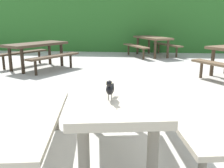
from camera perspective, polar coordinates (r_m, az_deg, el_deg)
ground_plane at (r=2.95m, az=5.57°, el=-13.78°), size 60.00×60.00×0.00m
hedge_wall at (r=12.09m, az=6.18°, el=13.20°), size 28.00×2.34×2.26m
picnic_table_foreground at (r=2.57m, az=0.20°, el=-4.61°), size 1.94×1.96×0.74m
bird_grackle at (r=2.07m, az=-0.47°, el=-1.04°), size 0.07×0.29×0.18m
picnic_table_mid_left at (r=9.92m, az=9.12°, el=9.50°), size 2.27×2.29×0.74m
picnic_table_mid_right at (r=7.57m, az=-16.77°, el=7.55°), size 2.29×2.31×0.74m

